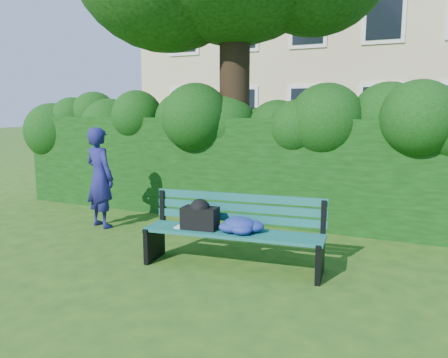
% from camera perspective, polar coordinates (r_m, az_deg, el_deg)
% --- Properties ---
extents(ground, '(80.00, 80.00, 0.00)m').
position_cam_1_polar(ground, '(6.02, -2.42, -9.80)').
color(ground, '#264E18').
rests_on(ground, ground).
extents(apartment_building, '(16.00, 8.08, 12.00)m').
position_cam_1_polar(apartment_building, '(19.65, 17.69, 20.54)').
color(apartment_building, '#CDB689').
rests_on(apartment_building, ground).
extents(hedge, '(10.00, 1.00, 1.80)m').
position_cam_1_polar(hedge, '(7.79, 4.93, 1.31)').
color(hedge, black).
rests_on(hedge, ground).
extents(park_bench, '(2.27, 0.81, 0.89)m').
position_cam_1_polar(park_bench, '(5.42, 0.60, -6.27)').
color(park_bench, '#105143').
rests_on(park_bench, ground).
extents(man_reading, '(0.70, 0.56, 1.66)m').
position_cam_1_polar(man_reading, '(7.50, -15.89, 0.17)').
color(man_reading, navy).
rests_on(man_reading, ground).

